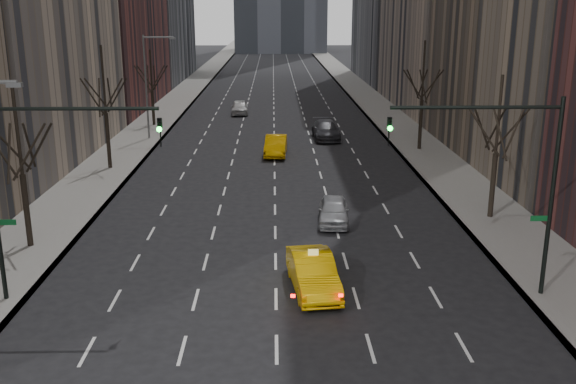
{
  "coord_description": "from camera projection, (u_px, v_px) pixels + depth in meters",
  "views": [
    {
      "loc": [
        -0.06,
        -11.74,
        11.3
      ],
      "look_at": [
        0.57,
        15.49,
        3.5
      ],
      "focal_mm": 40.0,
      "sensor_mm": 36.0,
      "label": 1
    }
  ],
  "objects": [
    {
      "name": "far_taxi",
      "position": [
        276.0,
        146.0,
        51.16
      ],
      "size": [
        1.95,
        4.86,
        1.57
      ],
      "primitive_type": "imported",
      "rotation": [
        0.0,
        0.0,
        -0.06
      ],
      "color": "#FDAF05",
      "rests_on": "ground"
    },
    {
      "name": "tree_rw_c",
      "position": [
        422.0,
        102.0,
        52.0
      ],
      "size": [
        3.36,
        3.5,
        8.74
      ],
      "color": "black",
      "rests_on": "ground"
    },
    {
      "name": "traffic_mast_left",
      "position": [
        35.0,
        169.0,
        24.22
      ],
      "size": [
        6.69,
        0.39,
        8.0
      ],
      "color": "black",
      "rests_on": "ground"
    },
    {
      "name": "sidewalk_right",
      "position": [
        369.0,
        100.0,
        81.93
      ],
      "size": [
        4.5,
        320.0,
        0.15
      ],
      "primitive_type": "cube",
      "color": "slate",
      "rests_on": "ground"
    },
    {
      "name": "tree_lw_c",
      "position": [
        106.0,
        115.0,
        45.7
      ],
      "size": [
        3.36,
        3.5,
        8.74
      ],
      "color": "black",
      "rests_on": "ground"
    },
    {
      "name": "taxi_sedan",
      "position": [
        313.0,
        272.0,
        26.54
      ],
      "size": [
        2.21,
        4.93,
        1.57
      ],
      "primitive_type": "imported",
      "rotation": [
        0.0,
        0.0,
        0.12
      ],
      "color": "#FFBD05",
      "rests_on": "ground"
    },
    {
      "name": "tree_lw_b",
      "position": [
        22.0,
        175.0,
        30.41
      ],
      "size": [
        3.36,
        3.5,
        7.82
      ],
      "color": "black",
      "rests_on": "ground"
    },
    {
      "name": "streetlight_far",
      "position": [
        150.0,
        76.0,
        55.86
      ],
      "size": [
        2.83,
        0.22,
        9.0
      ],
      "color": "slate",
      "rests_on": "ground"
    },
    {
      "name": "traffic_mast_right",
      "position": [
        512.0,
        166.0,
        24.62
      ],
      "size": [
        6.69,
        0.39,
        8.0
      ],
      "color": "black",
      "rests_on": "ground"
    },
    {
      "name": "silver_sedan_ahead",
      "position": [
        333.0,
        211.0,
        34.98
      ],
      "size": [
        1.98,
        4.19,
        1.39
      ],
      "primitive_type": "imported",
      "rotation": [
        0.0,
        0.0,
        -0.09
      ],
      "color": "#9A9DA2",
      "rests_on": "ground"
    },
    {
      "name": "far_suv_grey",
      "position": [
        326.0,
        130.0,
        57.6
      ],
      "size": [
        2.42,
        5.63,
        1.61
      ],
      "primitive_type": "imported",
      "rotation": [
        0.0,
        0.0,
        0.03
      ],
      "color": "#2F2F34",
      "rests_on": "ground"
    },
    {
      "name": "sidewalk_left",
      "position": [
        177.0,
        101.0,
        81.39
      ],
      "size": [
        4.5,
        320.0,
        0.15
      ],
      "primitive_type": "cube",
      "color": "slate",
      "rests_on": "ground"
    },
    {
      "name": "tree_rw_b",
      "position": [
        496.0,
        154.0,
        34.79
      ],
      "size": [
        3.36,
        3.5,
        7.82
      ],
      "color": "black",
      "rests_on": "ground"
    },
    {
      "name": "far_car_white",
      "position": [
        240.0,
        107.0,
        71.19
      ],
      "size": [
        1.96,
        4.54,
        1.53
      ],
      "primitive_type": "imported",
      "rotation": [
        0.0,
        0.0,
        0.04
      ],
      "color": "silver",
      "rests_on": "ground"
    },
    {
      "name": "tree_lw_d",
      "position": [
        152.0,
        90.0,
        63.13
      ],
      "size": [
        3.36,
        3.5,
        7.36
      ],
      "color": "black",
      "rests_on": "ground"
    }
  ]
}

